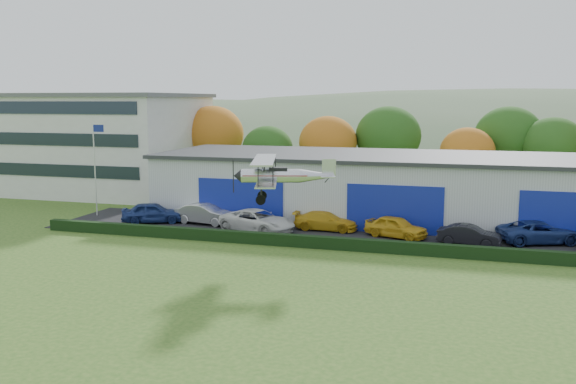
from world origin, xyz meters
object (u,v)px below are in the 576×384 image
(hangar, at_px, (403,187))
(car_4, at_px, (396,227))
(car_3, at_px, (326,221))
(biplane, at_px, (279,174))
(flagpole, at_px, (96,160))
(car_0, at_px, (153,212))
(office_block, at_px, (100,142))
(car_6, at_px, (540,232))
(car_2, at_px, (258,221))
(car_5, at_px, (469,235))
(car_1, at_px, (205,214))

(hangar, xyz_separation_m, car_4, (0.29, -7.36, -1.84))
(car_3, bearing_deg, biplane, 177.29)
(flagpole, bearing_deg, car_0, -13.97)
(office_block, xyz_separation_m, car_6, (42.89, -13.39, -4.39))
(flagpole, bearing_deg, office_block, 121.97)
(car_4, bearing_deg, car_3, 100.06)
(car_0, relative_size, car_2, 0.82)
(car_2, height_order, biplane, biplane)
(flagpole, xyz_separation_m, car_3, (19.83, -0.35, -4.04))
(car_6, bearing_deg, car_5, 91.80)
(flagpole, xyz_separation_m, car_2, (15.12, -2.35, -3.92))
(flagpole, xyz_separation_m, car_6, (34.77, -0.39, -3.96))
(car_5, distance_m, biplane, 14.22)
(car_3, bearing_deg, car_5, -99.53)
(office_block, height_order, car_6, office_block)
(car_4, xyz_separation_m, car_6, (9.59, 1.00, 0.01))
(car_5, height_order, car_6, car_6)
(car_5, height_order, biplane, biplane)
(hangar, relative_size, car_4, 9.07)
(hangar, height_order, office_block, office_block)
(biplane, bearing_deg, car_5, 19.47)
(biplane, bearing_deg, hangar, 54.66)
(hangar, relative_size, car_5, 9.77)
(car_2, height_order, car_4, car_2)
(flagpole, height_order, car_1, flagpole)
(office_block, xyz_separation_m, car_4, (33.29, -14.39, -4.40))
(flagpole, bearing_deg, car_1, -4.28)
(car_4, relative_size, biplane, 0.64)
(car_0, distance_m, car_3, 13.88)
(office_block, xyz_separation_m, car_1, (18.32, -13.76, -4.36))
(hangar, height_order, car_2, hangar)
(car_1, bearing_deg, car_2, -99.13)
(office_block, height_order, car_0, office_block)
(car_0, bearing_deg, hangar, -92.23)
(flagpole, height_order, car_5, flagpole)
(office_block, distance_m, car_5, 41.46)
(office_block, height_order, car_3, office_block)
(car_5, xyz_separation_m, biplane, (-10.98, -7.75, 4.64))
(car_6, height_order, biplane, biplane)
(car_4, xyz_separation_m, car_5, (4.98, -0.91, -0.08))
(flagpole, height_order, car_3, flagpole)
(car_3, height_order, car_6, car_6)
(car_0, bearing_deg, car_1, -103.99)
(office_block, bearing_deg, car_2, -33.45)
(car_1, xyz_separation_m, car_5, (19.96, -1.53, -0.12))
(car_2, bearing_deg, car_5, -70.44)
(office_block, bearing_deg, car_4, -23.37)
(car_1, distance_m, car_3, 9.63)
(car_2, xyz_separation_m, car_3, (4.71, 2.00, -0.12))
(car_1, distance_m, car_5, 20.02)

